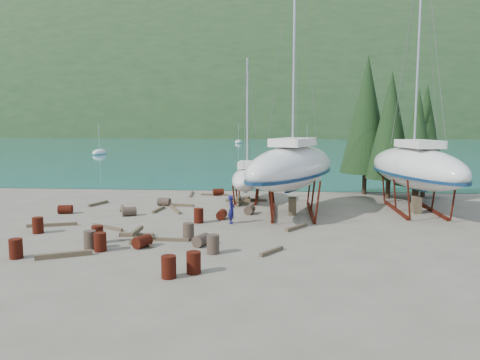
# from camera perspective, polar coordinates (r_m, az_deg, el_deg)

# --- Properties ---
(ground) EXTENTS (600.00, 600.00, 0.00)m
(ground) POSITION_cam_1_polar(r_m,az_deg,el_deg) (26.63, -3.62, -6.00)
(ground) COLOR #61574C
(ground) RESTS_ON ground
(bay_water) EXTENTS (700.00, 700.00, 0.00)m
(bay_water) POSITION_cam_1_polar(r_m,az_deg,el_deg) (340.74, 4.17, 5.98)
(bay_water) COLOR #187878
(bay_water) RESTS_ON ground
(far_hill) EXTENTS (800.00, 360.00, 110.00)m
(far_hill) POSITION_cam_1_polar(r_m,az_deg,el_deg) (345.74, 4.18, 5.99)
(far_hill) COLOR #1E381C
(far_hill) RESTS_ON ground
(far_house_left) EXTENTS (6.60, 5.60, 5.60)m
(far_house_left) POSITION_cam_1_polar(r_m,az_deg,el_deg) (224.94, -11.76, 6.08)
(far_house_left) COLOR beige
(far_house_left) RESTS_ON ground
(far_house_center) EXTENTS (6.60, 5.60, 5.60)m
(far_house_center) POSITION_cam_1_polar(r_m,az_deg,el_deg) (217.00, -1.52, 6.19)
(far_house_center) COLOR beige
(far_house_center) RESTS_ON ground
(far_house_right) EXTENTS (6.60, 5.60, 5.60)m
(far_house_right) POSITION_cam_1_polar(r_m,az_deg,el_deg) (217.27, 11.78, 6.05)
(far_house_right) COLOR beige
(far_house_right) RESTS_ON ground
(cypress_near_right) EXTENTS (3.60, 3.60, 10.00)m
(cypress_near_right) POSITION_cam_1_polar(r_m,az_deg,el_deg) (38.65, 17.87, 6.38)
(cypress_near_right) COLOR black
(cypress_near_right) RESTS_ON ground
(cypress_mid_right) EXTENTS (3.06, 3.06, 8.50)m
(cypress_mid_right) POSITION_cam_1_polar(r_m,az_deg,el_deg) (37.10, 20.78, 4.90)
(cypress_mid_right) COLOR black
(cypress_mid_right) RESTS_ON ground
(cypress_back_left) EXTENTS (4.14, 4.14, 11.50)m
(cypress_back_left) POSITION_cam_1_polar(r_m,az_deg,el_deg) (40.31, 15.18, 7.72)
(cypress_back_left) COLOR black
(cypress_back_left) RESTS_ON ground
(cypress_far_right) EXTENTS (3.24, 3.24, 9.00)m
(cypress_far_right) POSITION_cam_1_polar(r_m,az_deg,el_deg) (40.40, 21.68, 5.41)
(cypress_far_right) COLOR black
(cypress_far_right) RESTS_ON ground
(moored_boat_left) EXTENTS (2.00, 5.00, 6.05)m
(moored_boat_left) POSITION_cam_1_polar(r_m,az_deg,el_deg) (92.28, -16.75, 3.23)
(moored_boat_left) COLOR silver
(moored_boat_left) RESTS_ON ground
(moored_boat_mid) EXTENTS (2.00, 5.00, 6.05)m
(moored_boat_mid) POSITION_cam_1_polar(r_m,az_deg,el_deg) (106.00, 8.14, 3.90)
(moored_boat_mid) COLOR silver
(moored_boat_mid) RESTS_ON ground
(moored_boat_far) EXTENTS (2.00, 5.00, 6.05)m
(moored_boat_far) POSITION_cam_1_polar(r_m,az_deg,el_deg) (136.30, -0.19, 4.65)
(moored_boat_far) COLOR silver
(moored_boat_far) RESTS_ON ground
(large_sailboat_near) EXTENTS (7.97, 12.71, 19.33)m
(large_sailboat_near) POSITION_cam_1_polar(r_m,az_deg,el_deg) (30.93, 6.43, 1.62)
(large_sailboat_near) COLOR silver
(large_sailboat_near) RESTS_ON ground
(large_sailboat_far) EXTENTS (5.58, 12.12, 18.48)m
(large_sailboat_far) POSITION_cam_1_polar(r_m,az_deg,el_deg) (33.58, 20.62, 1.48)
(large_sailboat_far) COLOR silver
(large_sailboat_far) RESTS_ON ground
(small_sailboat_shore) EXTENTS (2.35, 6.80, 10.78)m
(small_sailboat_shore) POSITION_cam_1_polar(r_m,az_deg,el_deg) (35.59, 0.84, 0.21)
(small_sailboat_shore) COLOR silver
(small_sailboat_shore) RESTS_ON ground
(worker) EXTENTS (0.46, 0.65, 1.69)m
(worker) POSITION_cam_1_polar(r_m,az_deg,el_deg) (27.90, -1.05, -3.62)
(worker) COLOR #131353
(worker) RESTS_ON ground
(drum_0) EXTENTS (0.58, 0.58, 0.88)m
(drum_0) POSITION_cam_1_polar(r_m,az_deg,el_deg) (24.55, -16.98, -6.37)
(drum_0) COLOR #571C0F
(drum_0) RESTS_ON ground
(drum_1) EXTENTS (0.88, 1.04, 0.58)m
(drum_1) POSITION_cam_1_polar(r_m,az_deg,el_deg) (23.07, -4.72, -7.32)
(drum_1) COLOR #2D2823
(drum_1) RESTS_ON ground
(drum_2) EXTENTS (0.96, 0.71, 0.58)m
(drum_2) POSITION_cam_1_polar(r_m,az_deg,el_deg) (33.07, -20.52, -3.37)
(drum_2) COLOR #571C0F
(drum_2) RESTS_ON ground
(drum_3) EXTENTS (0.58, 0.58, 0.88)m
(drum_3) POSITION_cam_1_polar(r_m,az_deg,el_deg) (18.61, -8.68, -10.43)
(drum_3) COLOR #571C0F
(drum_3) RESTS_ON ground
(drum_4) EXTENTS (1.01, 0.81, 0.58)m
(drum_4) POSITION_cam_1_polar(r_m,az_deg,el_deg) (38.67, -2.66, -1.48)
(drum_4) COLOR #571C0F
(drum_4) RESTS_ON ground
(drum_5) EXTENTS (0.58, 0.58, 0.88)m
(drum_5) POSITION_cam_1_polar(r_m,az_deg,el_deg) (21.69, -3.31, -7.82)
(drum_5) COLOR #2D2823
(drum_5) RESTS_ON ground
(drum_6) EXTENTS (0.63, 0.91, 0.58)m
(drum_6) POSITION_cam_1_polar(r_m,az_deg,el_deg) (29.27, -2.25, -4.22)
(drum_6) COLOR #571C0F
(drum_6) RESTS_ON ground
(drum_7) EXTENTS (0.58, 0.58, 0.88)m
(drum_7) POSITION_cam_1_polar(r_m,az_deg,el_deg) (19.03, -5.67, -9.98)
(drum_7) COLOR #571C0F
(drum_7) RESTS_ON ground
(drum_8) EXTENTS (0.58, 0.58, 0.88)m
(drum_8) POSITION_cam_1_polar(r_m,az_deg,el_deg) (27.81, -23.42, -5.09)
(drum_8) COLOR #571C0F
(drum_8) RESTS_ON ground
(drum_9) EXTENTS (0.96, 0.72, 0.58)m
(drum_9) POSITION_cam_1_polar(r_m,az_deg,el_deg) (34.33, -9.24, -2.64)
(drum_9) COLOR #2D2823
(drum_9) RESTS_ON ground
(drum_10) EXTENTS (0.58, 0.58, 0.88)m
(drum_10) POSITION_cam_1_polar(r_m,az_deg,el_deg) (23.01, -16.68, -7.25)
(drum_10) COLOR #571C0F
(drum_10) RESTS_ON ground
(drum_11) EXTENTS (0.73, 0.97, 0.58)m
(drum_11) POSITION_cam_1_polar(r_m,az_deg,el_deg) (30.86, 1.18, -3.64)
(drum_11) COLOR #2D2823
(drum_11) RESTS_ON ground
(drum_12) EXTENTS (0.91, 1.05, 0.58)m
(drum_12) POSITION_cam_1_polar(r_m,az_deg,el_deg) (23.22, -11.83, -7.35)
(drum_12) COLOR #571C0F
(drum_12) RESTS_ON ground
(drum_13) EXTENTS (0.58, 0.58, 0.88)m
(drum_13) POSITION_cam_1_polar(r_m,az_deg,el_deg) (23.17, -25.65, -7.55)
(drum_13) COLOR #571C0F
(drum_13) RESTS_ON ground
(drum_14) EXTENTS (0.58, 0.58, 0.88)m
(drum_14) POSITION_cam_1_polar(r_m,az_deg,el_deg) (28.24, -5.06, -4.35)
(drum_14) COLOR #571C0F
(drum_14) RESTS_ON ground
(drum_15) EXTENTS (1.05, 0.92, 0.58)m
(drum_15) POSITION_cam_1_polar(r_m,az_deg,el_deg) (31.10, -13.36, -3.75)
(drum_15) COLOR #2D2823
(drum_15) RESTS_ON ground
(drum_16) EXTENTS (0.58, 0.58, 0.88)m
(drum_16) POSITION_cam_1_polar(r_m,az_deg,el_deg) (23.55, -17.83, -6.97)
(drum_16) COLOR #2D2823
(drum_16) RESTS_ON ground
(drum_17) EXTENTS (0.58, 0.58, 0.88)m
(drum_17) POSITION_cam_1_polar(r_m,az_deg,el_deg) (24.24, -6.30, -6.27)
(drum_17) COLOR #2D2823
(drum_17) RESTS_ON ground
(timber_0) EXTENTS (0.51, 2.94, 0.14)m
(timber_0) POSITION_cam_1_polar(r_m,az_deg,el_deg) (39.29, -5.96, -1.70)
(timber_0) COLOR brown
(timber_0) RESTS_ON ground
(timber_1) EXTENTS (1.30, 1.73, 0.19)m
(timber_1) POSITION_cam_1_polar(r_m,az_deg,el_deg) (26.79, 6.89, -5.75)
(timber_1) COLOR brown
(timber_1) RESTS_ON ground
(timber_2) EXTENTS (0.85, 1.97, 0.19)m
(timber_2) POSITION_cam_1_polar(r_m,az_deg,el_deg) (35.85, -16.89, -2.77)
(timber_2) COLOR brown
(timber_2) RESTS_ON ground
(timber_3) EXTENTS (1.47, 2.14, 0.15)m
(timber_3) POSITION_cam_1_polar(r_m,az_deg,el_deg) (24.16, -11.64, -7.31)
(timber_3) COLOR brown
(timber_3) RESTS_ON ground
(timber_4) EXTENTS (0.42, 2.10, 0.17)m
(timber_4) POSITION_cam_1_polar(r_m,az_deg,el_deg) (32.50, -9.89, -3.56)
(timber_4) COLOR brown
(timber_4) RESTS_ON ground
(timber_5) EXTENTS (2.40, 0.23, 0.16)m
(timber_5) POSITION_cam_1_polar(r_m,az_deg,el_deg) (24.28, -9.03, -7.17)
(timber_5) COLOR brown
(timber_5) RESTS_ON ground
(timber_6) EXTENTS (1.75, 0.60, 0.19)m
(timber_6) POSITION_cam_1_polar(r_m,az_deg,el_deg) (35.96, 1.95, -2.43)
(timber_6) COLOR brown
(timber_6) RESTS_ON ground
(timber_7) EXTENTS (1.11, 1.50, 0.17)m
(timber_7) POSITION_cam_1_polar(r_m,az_deg,el_deg) (21.86, 3.85, -8.67)
(timber_7) COLOR brown
(timber_7) RESTS_ON ground
(timber_8) EXTENTS (1.92, 0.43, 0.19)m
(timber_8) POSITION_cam_1_polar(r_m,az_deg,el_deg) (33.89, -7.18, -3.06)
(timber_8) COLOR brown
(timber_8) RESTS_ON ground
(timber_9) EXTENTS (2.20, 0.24, 0.15)m
(timber_9) POSITION_cam_1_polar(r_m,az_deg,el_deg) (38.74, -3.19, -1.79)
(timber_9) COLOR brown
(timber_9) RESTS_ON ground
(timber_10) EXTENTS (1.39, 2.83, 0.16)m
(timber_10) POSITION_cam_1_polar(r_m,az_deg,el_deg) (32.42, -7.91, -3.56)
(timber_10) COLOR brown
(timber_10) RESTS_ON ground
(timber_12) EXTENTS (2.23, 1.39, 0.17)m
(timber_12) POSITION_cam_1_polar(r_m,az_deg,el_deg) (27.72, -15.86, -5.56)
(timber_12) COLOR brown
(timber_12) RESTS_ON ground
(timber_14) EXTENTS (2.69, 1.05, 0.18)m
(timber_14) POSITION_cam_1_polar(r_m,az_deg,el_deg) (29.39, -21.92, -5.08)
(timber_14) COLOR brown
(timber_14) RESTS_ON ground
(timber_16) EXTENTS (2.28, 1.29, 0.23)m
(timber_16) POSITION_cam_1_polar(r_m,az_deg,el_deg) (22.57, -20.66, -8.54)
(timber_16) COLOR brown
(timber_16) RESTS_ON ground
(timber_17) EXTENTS (0.75, 2.03, 0.16)m
(timber_17) POSITION_cam_1_polar(r_m,az_deg,el_deg) (33.56, -14.23, -3.35)
(timber_17) COLOR brown
(timber_17) RESTS_ON ground
(timber_pile_fore) EXTENTS (1.80, 1.80, 0.60)m
(timber_pile_fore) POSITION_cam_1_polar(r_m,az_deg,el_deg) (24.58, -12.50, -6.55)
(timber_pile_fore) COLOR brown
(timber_pile_fore) RESTS_ON ground
(timber_pile_aft) EXTENTS (1.80, 1.80, 0.60)m
(timber_pile_aft) POSITION_cam_1_polar(r_m,az_deg,el_deg) (34.27, -0.22, -2.55)
(timber_pile_aft) COLOR brown
(timber_pile_aft) RESTS_ON ground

